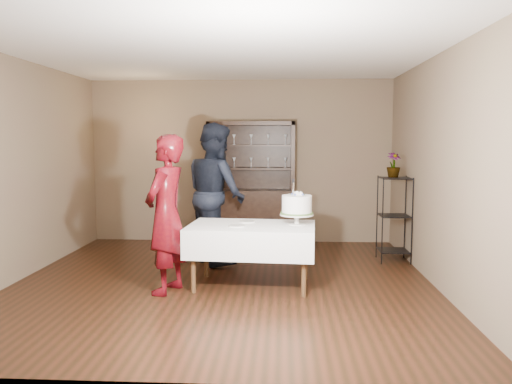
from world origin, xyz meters
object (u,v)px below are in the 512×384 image
at_px(woman, 166,214).
at_px(plant_etagere, 394,216).
at_px(cake, 297,206).
at_px(cake_table, 252,239).
at_px(man, 216,193).
at_px(potted_plant, 393,165).
at_px(china_hutch, 251,204).

bearing_deg(woman, plant_etagere, 134.95).
relative_size(woman, cake, 3.29).
bearing_deg(cake_table, plant_etagere, 34.33).
height_order(man, potted_plant, man).
distance_m(cake_table, woman, 1.03).
relative_size(cake_table, woman, 0.85).
bearing_deg(man, potted_plant, -116.22).
xyz_separation_m(china_hutch, cake, (0.68, -2.31, 0.28)).
distance_m(woman, man, 1.47).
bearing_deg(cake_table, china_hutch, 93.72).
height_order(plant_etagere, cake_table, plant_etagere).
xyz_separation_m(cake_table, woman, (-0.94, -0.28, 0.33)).
xyz_separation_m(plant_etagere, woman, (-2.86, -1.60, 0.23)).
bearing_deg(plant_etagere, cake, -138.13).
height_order(china_hutch, cake, china_hutch).
height_order(china_hutch, cake_table, china_hutch).
bearing_deg(potted_plant, china_hutch, 153.55).
bearing_deg(plant_etagere, china_hutch, 153.17).
bearing_deg(china_hutch, cake_table, -86.28).
bearing_deg(woman, china_hutch, 179.32).
bearing_deg(man, woman, 134.42).
xyz_separation_m(china_hutch, potted_plant, (2.06, -1.02, 0.70)).
relative_size(cake_table, man, 0.78).
relative_size(plant_etagere, cake_table, 0.79).
bearing_deg(china_hutch, man, -108.62).
xyz_separation_m(china_hutch, cake_table, (0.15, -2.37, -0.11)).
relative_size(china_hutch, man, 1.03).
bearing_deg(man, cake_table, 175.58).
xyz_separation_m(cake_table, man, (-0.57, 1.13, 0.42)).
bearing_deg(china_hutch, woman, -106.43).
distance_m(cake, potted_plant, 1.93).
height_order(woman, man, man).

